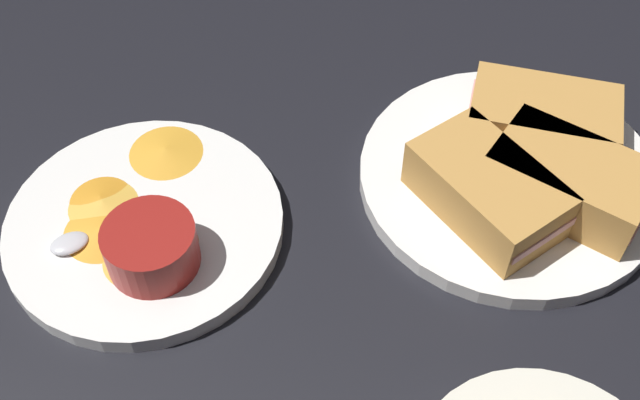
% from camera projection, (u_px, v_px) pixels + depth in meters
% --- Properties ---
extents(ground_plane, '(1.10, 1.10, 0.03)m').
position_uv_depth(ground_plane, '(381.00, 256.00, 0.68)').
color(ground_plane, black).
extents(plate_sandwich_main, '(0.27, 0.27, 0.02)m').
position_uv_depth(plate_sandwich_main, '(509.00, 178.00, 0.71)').
color(plate_sandwich_main, white).
rests_on(plate_sandwich_main, ground_plane).
extents(sandwich_half_near, '(0.15, 0.12, 0.05)m').
position_uv_depth(sandwich_half_near, '(487.00, 190.00, 0.66)').
color(sandwich_half_near, '#C68C42').
rests_on(sandwich_half_near, plate_sandwich_main).
extents(sandwich_half_far, '(0.14, 0.09, 0.05)m').
position_uv_depth(sandwich_half_far, '(570.00, 180.00, 0.67)').
color(sandwich_half_far, '#C68C42').
rests_on(sandwich_half_far, plate_sandwich_main).
extents(sandwich_half_extra, '(0.15, 0.11, 0.05)m').
position_uv_depth(sandwich_half_extra, '(542.00, 120.00, 0.71)').
color(sandwich_half_extra, '#C68C42').
rests_on(sandwich_half_extra, plate_sandwich_main).
extents(ramekin_dark_sauce, '(0.06, 0.06, 0.04)m').
position_uv_depth(ramekin_dark_sauce, '(555.00, 122.00, 0.72)').
color(ramekin_dark_sauce, '#0C144C').
rests_on(ramekin_dark_sauce, plate_sandwich_main).
extents(spoon_by_dark_ramekin, '(0.03, 0.10, 0.01)m').
position_uv_depth(spoon_by_dark_ramekin, '(522.00, 167.00, 0.70)').
color(spoon_by_dark_ramekin, silver).
rests_on(spoon_by_dark_ramekin, plate_sandwich_main).
extents(plate_chips_companion, '(0.24, 0.24, 0.02)m').
position_uv_depth(plate_chips_companion, '(145.00, 225.00, 0.68)').
color(plate_chips_companion, white).
rests_on(plate_chips_companion, ground_plane).
extents(ramekin_light_gravy, '(0.08, 0.08, 0.04)m').
position_uv_depth(ramekin_light_gravy, '(151.00, 246.00, 0.62)').
color(ramekin_light_gravy, maroon).
rests_on(ramekin_light_gravy, plate_chips_companion).
extents(spoon_by_gravy_ramekin, '(0.07, 0.09, 0.01)m').
position_uv_depth(spoon_by_gravy_ramekin, '(85.00, 238.00, 0.65)').
color(spoon_by_gravy_ramekin, silver).
rests_on(spoon_by_gravy_ramekin, plate_chips_companion).
extents(plantain_chip_scatter, '(0.14, 0.19, 0.01)m').
position_uv_depth(plantain_chip_scatter, '(129.00, 209.00, 0.67)').
color(plantain_chip_scatter, gold).
rests_on(plantain_chip_scatter, plate_chips_companion).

